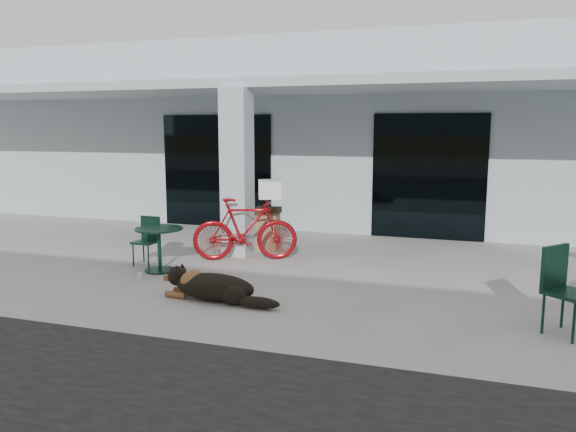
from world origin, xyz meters
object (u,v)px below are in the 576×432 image
(trash_receptacle, at_px, (267,229))
(bicycle, at_px, (245,229))
(dog, at_px, (215,285))
(cafe_chair_far_a, at_px, (570,292))
(cafe_table_near, at_px, (160,250))
(cafe_chair_near, at_px, (145,241))

(trash_receptacle, bearing_deg, bicycle, -95.89)
(bicycle, distance_m, trash_receptacle, 0.92)
(dog, bearing_deg, cafe_chair_far_a, 5.29)
(cafe_table_near, distance_m, cafe_chair_near, 0.56)
(cafe_chair_near, xyz_separation_m, cafe_chair_far_a, (6.53, -1.42, 0.09))
(cafe_chair_near, bearing_deg, trash_receptacle, 50.08)
(cafe_chair_near, bearing_deg, cafe_table_near, -31.57)
(bicycle, relative_size, cafe_table_near, 2.41)
(dog, height_order, trash_receptacle, trash_receptacle)
(dog, xyz_separation_m, trash_receptacle, (-0.46, 3.32, 0.20))
(cafe_chair_far_a, bearing_deg, trash_receptacle, 97.05)
(dog, height_order, cafe_chair_far_a, cafe_chair_far_a)
(bicycle, distance_m, cafe_table_near, 1.61)
(bicycle, bearing_deg, dog, 170.55)
(cafe_chair_near, relative_size, trash_receptacle, 1.00)
(dog, relative_size, cafe_table_near, 1.72)
(cafe_table_near, height_order, cafe_chair_near, cafe_chair_near)
(dog, distance_m, cafe_table_near, 2.02)
(dog, bearing_deg, cafe_table_near, 146.75)
(dog, height_order, cafe_chair_near, cafe_chair_near)
(cafe_table_near, height_order, cafe_chair_far_a, cafe_chair_far_a)
(cafe_table_near, distance_m, trash_receptacle, 2.40)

